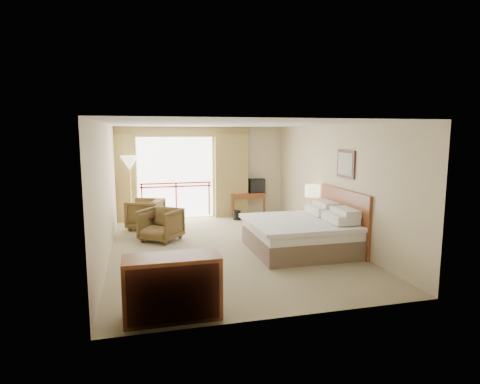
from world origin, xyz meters
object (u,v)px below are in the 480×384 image
object	(u,v)px
bed	(302,233)
armchair_far	(146,228)
side_table	(147,223)
nightstand	(312,222)
table_lamp	(312,191)
wastebasket	(237,215)
floor_lamp	(129,166)
desk	(246,197)
tv	(256,186)
dresser	(172,287)
armchair_near	(161,241)

from	to	relation	value
bed	armchair_far	size ratio (longest dim) A/B	2.45
side_table	nightstand	bearing A→B (deg)	-9.47
nightstand	table_lamp	world-z (taller)	table_lamp
wastebasket	floor_lamp	world-z (taller)	floor_lamp
nightstand	wastebasket	xyz separation A→B (m)	(-1.46, 2.04, -0.15)
desk	floor_lamp	bearing A→B (deg)	-171.24
bed	tv	world-z (taller)	tv
wastebasket	side_table	bearing A→B (deg)	-152.22
nightstand	table_lamp	distance (m)	0.78
table_lamp	dresser	xyz separation A→B (m)	(-3.81, -3.91, -0.63)
bed	floor_lamp	distance (m)	5.17
tv	armchair_near	bearing A→B (deg)	-125.62
nightstand	wastebasket	distance (m)	2.51
bed	table_lamp	world-z (taller)	table_lamp
bed	wastebasket	xyz separation A→B (m)	(-0.61, 3.37, -0.24)
tv	table_lamp	bearing A→B (deg)	-59.02
armchair_far	armchair_near	size ratio (longest dim) A/B	1.03
tv	floor_lamp	world-z (taller)	floor_lamp
nightstand	dresser	distance (m)	5.43
nightstand	wastebasket	world-z (taller)	nightstand
desk	armchair_far	size ratio (longest dim) A/B	1.23
nightstand	armchair_near	xyz separation A→B (m)	(-3.74, 0.25, -0.29)
bed	side_table	world-z (taller)	bed
bed	dresser	xyz separation A→B (m)	(-2.97, -2.53, 0.06)
desk	tv	bearing A→B (deg)	-10.04
table_lamp	tv	xyz separation A→B (m)	(-0.68, 2.59, -0.16)
bed	dresser	size ratio (longest dim) A/B	1.63
tv	floor_lamp	bearing A→B (deg)	-156.63
bed	floor_lamp	size ratio (longest dim) A/B	1.12
armchair_far	armchair_near	world-z (taller)	armchair_far
tv	armchair_near	xyz separation A→B (m)	(-3.05, -2.40, -0.91)
table_lamp	armchair_far	distance (m)	4.47
nightstand	armchair_near	bearing A→B (deg)	172.64
nightstand	tv	bearing A→B (deg)	100.90
floor_lamp	nightstand	bearing A→B (deg)	-26.12
armchair_near	side_table	xyz separation A→B (m)	(-0.31, 0.43, 0.36)
table_lamp	armchair_near	xyz separation A→B (m)	(-3.74, 0.20, -1.07)
bed	floor_lamp	bearing A→B (deg)	135.69
armchair_near	tv	bearing A→B (deg)	75.77
bed	armchair_near	xyz separation A→B (m)	(-2.89, 1.58, -0.38)
table_lamp	dresser	bearing A→B (deg)	-134.30
floor_lamp	side_table	bearing A→B (deg)	-75.53
bed	armchair_far	xyz separation A→B (m)	(-3.22, 2.91, -0.38)
armchair_far	armchair_near	xyz separation A→B (m)	(0.33, -1.34, 0.00)
table_lamp	desk	world-z (taller)	table_lamp
bed	armchair_near	distance (m)	3.32
tv	floor_lamp	size ratio (longest dim) A/B	0.25
nightstand	floor_lamp	size ratio (longest dim) A/B	0.30
floor_lamp	dresser	bearing A→B (deg)	-84.15
wastebasket	table_lamp	bearing A→B (deg)	-53.81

